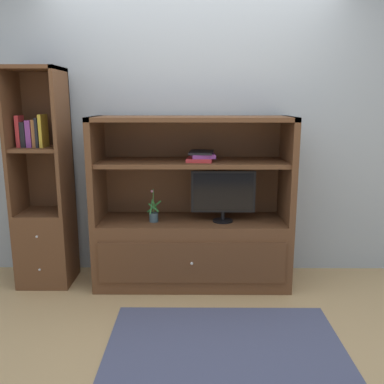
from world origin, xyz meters
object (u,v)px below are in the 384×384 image
magazine_stack (201,156)px  bookshelf_tall (45,215)px  media_console (192,232)px  upright_book_row (32,133)px  potted_plant (154,216)px  tv_monitor (223,194)px

magazine_stack → bookshelf_tall: bookshelf_tall is taller
media_console → upright_book_row: (-1.31, -0.01, 0.85)m
media_console → magazine_stack: (0.08, -0.01, 0.65)m
potted_plant → magazine_stack: size_ratio=0.87×
tv_monitor → upright_book_row: (-1.56, 0.06, 0.50)m
tv_monitor → potted_plant: 0.61m
media_console → potted_plant: (-0.32, -0.08, 0.16)m
media_console → potted_plant: size_ratio=5.86×
magazine_stack → upright_book_row: (-1.38, 0.00, 0.19)m
media_console → upright_book_row: upright_book_row is taller
magazine_stack → bookshelf_tall: 1.43m
media_console → tv_monitor: size_ratio=3.09×
bookshelf_tall → tv_monitor: bearing=-2.6°
bookshelf_tall → upright_book_row: bookshelf_tall is taller
bookshelf_tall → media_console: bearing=-0.1°
tv_monitor → potted_plant: tv_monitor is taller
tv_monitor → magazine_stack: (-0.18, 0.06, 0.31)m
bookshelf_tall → upright_book_row: 0.70m
tv_monitor → magazine_stack: 0.36m
media_console → bookshelf_tall: size_ratio=0.90×
potted_plant → magazine_stack: magazine_stack is taller
magazine_stack → bookshelf_tall: size_ratio=0.18×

